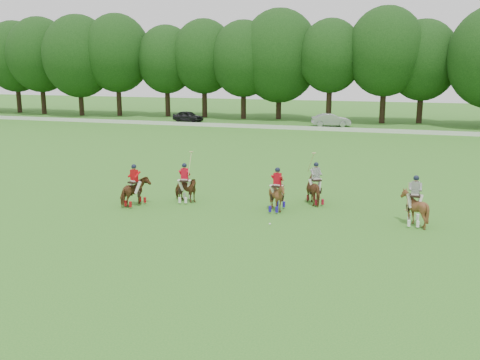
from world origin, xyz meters
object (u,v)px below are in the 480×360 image
(car_mid, at_px, (331,120))
(polo_ball, at_px, (270,224))
(polo_stripe_a, at_px, (315,189))
(polo_red_a, at_px, (135,191))
(polo_stripe_b, at_px, (414,207))
(polo_red_c, at_px, (277,196))
(car_left, at_px, (188,116))
(polo_red_b, at_px, (185,189))

(car_mid, relative_size, polo_ball, 50.57)
(car_mid, bearing_deg, polo_stripe_a, 170.20)
(polo_ball, bearing_deg, polo_red_a, 170.97)
(polo_stripe_b, bearing_deg, polo_red_c, 176.25)
(car_left, distance_m, polo_red_b, 41.51)
(polo_red_a, xyz_separation_m, polo_ball, (7.46, -1.19, -0.73))
(car_mid, relative_size, polo_red_b, 1.73)
(polo_ball, bearing_deg, car_left, 117.62)
(car_mid, relative_size, polo_stripe_a, 1.66)
(car_left, xyz_separation_m, polo_red_a, (13.96, -39.75, 0.08))
(polo_red_b, bearing_deg, car_mid, 86.72)
(polo_stripe_a, bearing_deg, car_mid, 96.92)
(polo_red_a, bearing_deg, polo_stripe_a, 20.16)
(car_left, xyz_separation_m, car_mid, (18.29, 0.00, 0.06))
(polo_stripe_b, bearing_deg, car_mid, 103.47)
(car_left, relative_size, car_mid, 0.90)
(polo_red_b, xyz_separation_m, polo_ball, (5.33, -2.67, -0.68))
(polo_red_a, relative_size, polo_stripe_a, 0.79)
(car_mid, xyz_separation_m, polo_stripe_b, (9.33, -38.94, 0.07))
(polo_ball, bearing_deg, polo_red_b, 153.36)
(polo_stripe_a, relative_size, polo_stripe_b, 1.20)
(polo_stripe_a, distance_m, polo_stripe_b, 5.46)
(polo_stripe_a, bearing_deg, polo_red_b, -165.34)
(polo_stripe_a, bearing_deg, polo_red_c, -128.10)
(car_left, distance_m, polo_red_a, 42.12)
(polo_red_a, bearing_deg, polo_stripe_b, 3.36)
(polo_red_c, height_order, polo_ball, polo_red_c)
(car_mid, xyz_separation_m, polo_red_c, (2.87, -38.52, 0.03))
(car_mid, bearing_deg, polo_stripe_b, 176.75)
(polo_red_b, xyz_separation_m, polo_stripe_b, (11.52, -0.68, 0.09))
(polo_ball, bearing_deg, polo_stripe_b, 17.80)
(car_left, bearing_deg, car_mid, -77.42)
(polo_red_b, height_order, polo_ball, polo_red_b)
(polo_ball, bearing_deg, car_mid, 94.38)
(polo_red_a, height_order, polo_red_c, polo_red_c)
(polo_red_c, relative_size, polo_ball, 24.43)
(polo_red_c, bearing_deg, polo_stripe_a, 51.90)
(polo_red_a, height_order, polo_red_b, polo_red_b)
(polo_stripe_a, distance_m, polo_ball, 4.65)
(car_mid, distance_m, polo_stripe_b, 40.04)
(polo_red_c, distance_m, polo_ball, 2.53)
(polo_red_b, height_order, polo_red_c, polo_red_b)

